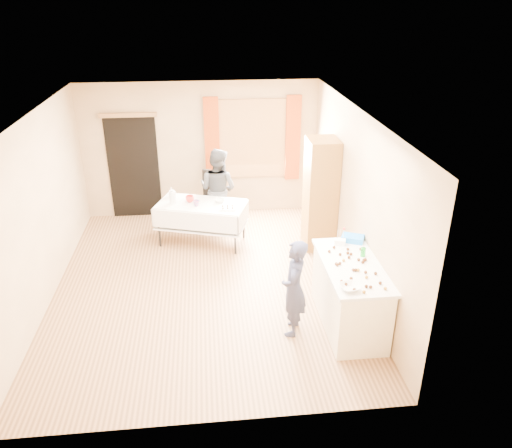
{
  "coord_description": "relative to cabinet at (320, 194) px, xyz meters",
  "views": [
    {
      "loc": [
        0.07,
        -6.61,
        4.09
      ],
      "look_at": [
        0.78,
        0.0,
        0.97
      ],
      "focal_mm": 35.0,
      "sensor_mm": 36.0,
      "label": 1
    }
  ],
  "objects": [
    {
      "name": "cup_red",
      "position": [
        -2.21,
        0.41,
        -0.15
      ],
      "size": [
        0.25,
        0.25,
        0.11
      ],
      "primitive_type": "imported",
      "rotation": [
        0.0,
        0.0,
        -0.39
      ],
      "color": "red",
      "rests_on": "party_table"
    },
    {
      "name": "pitcher",
      "position": [
        -2.5,
        0.37,
        -0.1
      ],
      "size": [
        0.11,
        0.11,
        0.22
      ],
      "primitive_type": "cylinder",
      "rotation": [
        0.0,
        0.0,
        -0.03
      ],
      "color": "silver",
      "rests_on": "party_table"
    },
    {
      "name": "cake_balls",
      "position": [
        -0.11,
        -2.43,
        -0.03
      ],
      "size": [
        0.51,
        1.16,
        0.04
      ],
      "color": "#3F2314",
      "rests_on": "counter"
    },
    {
      "name": "wall_front",
      "position": [
        -1.99,
        -3.84,
        0.34
      ],
      "size": [
        4.5,
        0.02,
        2.6
      ],
      "primitive_type": "cube",
      "color": "tan",
      "rests_on": "floor"
    },
    {
      "name": "counter",
      "position": [
        -0.1,
        -2.3,
        -0.51
      ],
      "size": [
        0.73,
        1.54,
        0.91
      ],
      "color": "#F9EFCD",
      "rests_on": "floor"
    },
    {
      "name": "foam_block",
      "position": [
        -0.12,
        -1.75,
        -0.01
      ],
      "size": [
        0.17,
        0.14,
        0.08
      ],
      "primitive_type": "cube",
      "rotation": [
        0.0,
        0.0,
        -0.3
      ],
      "color": "white",
      "rests_on": "counter"
    },
    {
      "name": "chair",
      "position": [
        -1.85,
        1.17,
        -0.66
      ],
      "size": [
        0.55,
        0.55,
        1.0
      ],
      "rotation": [
        0.0,
        0.0,
        -0.42
      ],
      "color": "black",
      "rests_on": "floor"
    },
    {
      "name": "soda_can",
      "position": [
        0.1,
        -2.1,
        0.01
      ],
      "size": [
        0.07,
        0.07,
        0.12
      ],
      "primitive_type": "cylinder",
      "rotation": [
        0.0,
        0.0,
        0.07
      ],
      "color": "green",
      "rests_on": "counter"
    },
    {
      "name": "floor",
      "position": [
        -1.99,
        -1.08,
        -0.97
      ],
      "size": [
        4.5,
        5.5,
        0.02
      ],
      "primitive_type": "cube",
      "color": "#9E7047",
      "rests_on": "ground"
    },
    {
      "name": "mixing_bowl",
      "position": [
        -0.3,
        -2.87,
        -0.02
      ],
      "size": [
        0.33,
        0.33,
        0.06
      ],
      "primitive_type": "imported",
      "rotation": [
        0.0,
        0.0,
        0.21
      ],
      "color": "white",
      "rests_on": "counter"
    },
    {
      "name": "woman",
      "position": [
        -1.7,
        0.91,
        -0.19
      ],
      "size": [
        1.29,
        1.27,
        1.54
      ],
      "primitive_type": "imported",
      "rotation": [
        0.0,
        0.0,
        2.55
      ],
      "color": "black",
      "rests_on": "floor"
    },
    {
      "name": "curtain_right",
      "position": [
        -0.21,
        1.59,
        0.54
      ],
      "size": [
        0.28,
        0.06,
        1.65
      ],
      "primitive_type": "cube",
      "color": "#99350D",
      "rests_on": "wall_back"
    },
    {
      "name": "party_table",
      "position": [
        -2.02,
        0.32,
        -0.51
      ],
      "size": [
        1.69,
        1.21,
        0.75
      ],
      "rotation": [
        0.0,
        0.0,
        -0.31
      ],
      "color": "black",
      "rests_on": "floor"
    },
    {
      "name": "window_frame",
      "position": [
        -0.99,
        1.64,
        0.54
      ],
      "size": [
        1.32,
        0.06,
        1.52
      ],
      "primitive_type": "cube",
      "color": "olive",
      "rests_on": "wall_back"
    },
    {
      "name": "doorway",
      "position": [
        -3.29,
        1.65,
        0.04
      ],
      "size": [
        0.95,
        0.04,
        2.0
      ],
      "primitive_type": "cube",
      "color": "black",
      "rests_on": "floor"
    },
    {
      "name": "bottle",
      "position": [
        -2.54,
        0.66,
        -0.12
      ],
      "size": [
        0.1,
        0.1,
        0.18
      ],
      "primitive_type": "imported",
      "rotation": [
        0.0,
        0.0,
        -0.11
      ],
      "color": "white",
      "rests_on": "party_table"
    },
    {
      "name": "cup_rainbow",
      "position": [
        -2.1,
        0.21,
        -0.16
      ],
      "size": [
        0.11,
        0.11,
        0.1
      ],
      "primitive_type": "imported",
      "rotation": [
        0.0,
        0.0,
        0.02
      ],
      "color": "red",
      "rests_on": "party_table"
    },
    {
      "name": "pastry_tray",
      "position": [
        -1.57,
        0.03,
        -0.2
      ],
      "size": [
        0.3,
        0.22,
        0.02
      ],
      "primitive_type": "cube",
      "rotation": [
        0.0,
        0.0,
        -0.08
      ],
      "color": "white",
      "rests_on": "party_table"
    },
    {
      "name": "cabinet",
      "position": [
        0.0,
        0.0,
        0.0
      ],
      "size": [
        0.5,
        0.6,
        1.92
      ],
      "primitive_type": "cube",
      "color": "brown",
      "rests_on": "floor"
    },
    {
      "name": "small_bowl",
      "position": [
        -1.69,
        0.34,
        -0.18
      ],
      "size": [
        0.17,
        0.17,
        0.05
      ],
      "primitive_type": "imported",
      "rotation": [
        0.0,
        0.0,
        -0.03
      ],
      "color": "white",
      "rests_on": "party_table"
    },
    {
      "name": "door_lintel",
      "position": [
        -3.29,
        1.62,
        1.06
      ],
      "size": [
        1.05,
        0.06,
        0.08
      ],
      "primitive_type": "cube",
      "color": "olive",
      "rests_on": "wall_back"
    },
    {
      "name": "wall_right",
      "position": [
        0.27,
        -1.08,
        0.34
      ],
      "size": [
        0.02,
        5.5,
        2.6
      ],
      "primitive_type": "cube",
      "color": "tan",
      "rests_on": "floor"
    },
    {
      "name": "girl",
      "position": [
        -0.87,
        -2.39,
        -0.3
      ],
      "size": [
        0.65,
        0.58,
        1.32
      ],
      "primitive_type": "imported",
      "rotation": [
        0.0,
        0.0,
        -1.86
      ],
      "color": "#232644",
      "rests_on": "floor"
    },
    {
      "name": "curtain_left",
      "position": [
        -1.77,
        1.59,
        0.54
      ],
      "size": [
        0.28,
        0.06,
        1.65
      ],
      "primitive_type": "cube",
      "color": "#99350D",
      "rests_on": "wall_back"
    },
    {
      "name": "window_pane",
      "position": [
        -0.99,
        1.62,
        0.54
      ],
      "size": [
        1.2,
        0.02,
        1.4
      ],
      "primitive_type": "cube",
      "color": "white",
      "rests_on": "wall_back"
    },
    {
      "name": "ceiling",
      "position": [
        -1.99,
        -1.08,
        1.65
      ],
      "size": [
        4.5,
        5.5,
        0.02
      ],
      "primitive_type": "cube",
      "color": "white",
      "rests_on": "floor"
    },
    {
      "name": "wall_back",
      "position": [
        -1.99,
        1.68,
        0.34
      ],
      "size": [
        4.5,
        0.02,
        2.6
      ],
      "primitive_type": "cube",
      "color": "tan",
      "rests_on": "floor"
    },
    {
      "name": "wall_left",
      "position": [
        -4.25,
        -1.08,
        0.34
      ],
      "size": [
        0.02,
        5.5,
        2.6
      ],
      "primitive_type": "cube",
      "color": "tan",
      "rests_on": "floor"
    },
    {
      "name": "blue_basket",
      "position": [
        0.08,
        -1.66,
        -0.01
      ],
      "size": [
        0.36,
        0.31,
        0.08
      ],
      "primitive_type": "cube",
      "rotation": [
        0.0,
        0.0,
        -0.42
      ],
      "color": "#1978EA",
      "rests_on": "counter"
    }
  ]
}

